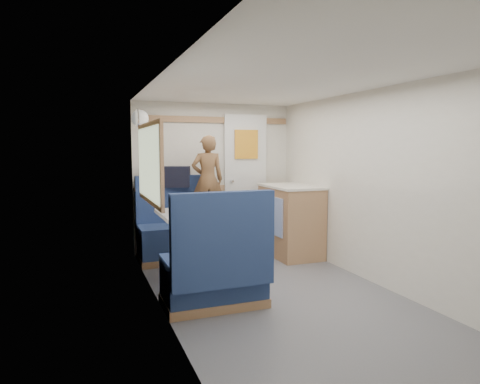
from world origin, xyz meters
name	(u,v)px	position (x,y,z in m)	size (l,w,h in m)	color
floor	(288,303)	(0.00, 0.00, 0.00)	(4.50, 4.50, 0.00)	#515156
ceiling	(291,78)	(0.00, 0.00, 2.00)	(4.50, 4.50, 0.00)	silver
wall_back	(214,177)	(0.00, 2.25, 1.00)	(2.20, 0.02, 2.00)	silver
wall_left	(166,199)	(-1.10, 0.00, 1.00)	(0.02, 4.50, 2.00)	silver
wall_right	(390,189)	(1.10, 0.00, 1.00)	(0.02, 4.50, 2.00)	silver
oak_trim_low	(215,188)	(0.00, 2.23, 0.85)	(2.15, 0.02, 0.08)	#8E6440
oak_trim_high	(214,120)	(0.00, 2.23, 1.78)	(2.15, 0.02, 0.08)	#8E6440
side_window	(149,163)	(-1.08, 1.00, 1.25)	(0.04, 1.30, 0.72)	#98A38A
rear_door	(245,179)	(0.45, 2.22, 0.97)	(0.62, 0.12, 1.86)	white
dinette_table	(191,227)	(-0.65, 1.00, 0.57)	(0.62, 0.92, 0.72)	white
bench_far	(174,236)	(-0.65, 1.86, 0.30)	(0.90, 0.59, 1.05)	navy
bench_near	(216,274)	(-0.65, 0.14, 0.30)	(0.90, 0.59, 1.05)	navy
ledge	(169,188)	(-0.65, 2.12, 0.88)	(0.90, 0.14, 0.04)	#8E6440
dome_light	(140,118)	(-1.04, 1.85, 1.75)	(0.20, 0.20, 0.20)	white
galley_counter	(290,220)	(0.82, 1.55, 0.47)	(0.57, 0.92, 0.92)	#8E6440
person	(208,179)	(-0.22, 1.82, 1.00)	(0.40, 0.27, 1.11)	brown
duffel_bag	(168,177)	(-0.66, 2.12, 1.03)	(0.55, 0.26, 0.26)	black
tray	(203,217)	(-0.61, 0.66, 0.73)	(0.29, 0.38, 0.02)	white
orange_fruit	(209,211)	(-0.53, 0.72, 0.77)	(0.07, 0.07, 0.07)	orange
cheese_block	(203,214)	(-0.62, 0.63, 0.76)	(0.11, 0.06, 0.04)	#EAE287
wine_glass	(176,201)	(-0.79, 1.06, 0.84)	(0.08, 0.08, 0.17)	white
tumbler_left	(188,213)	(-0.76, 0.68, 0.78)	(0.07, 0.07, 0.11)	silver
tumbler_right	(184,204)	(-0.67, 1.24, 0.78)	(0.08, 0.08, 0.12)	white
beer_glass	(211,207)	(-0.43, 1.01, 0.77)	(0.06, 0.06, 0.09)	#8C4314
pepper_grinder	(194,210)	(-0.64, 0.91, 0.77)	(0.03, 0.03, 0.09)	black
bread_loaf	(203,205)	(-0.46, 1.19, 0.77)	(0.12, 0.22, 0.09)	olive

